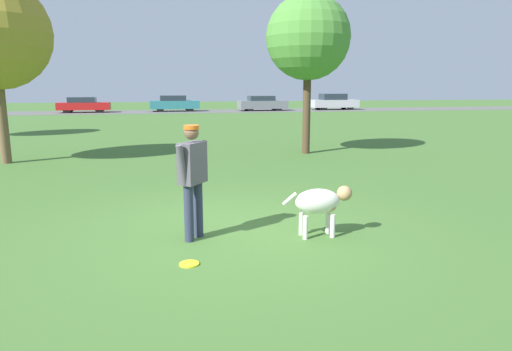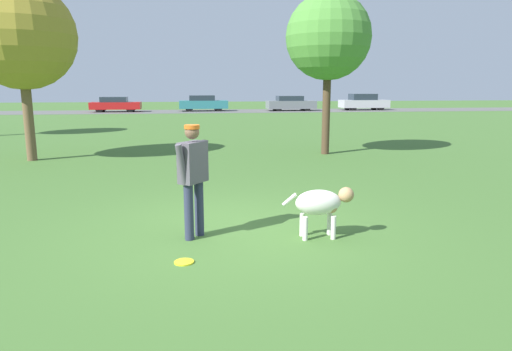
# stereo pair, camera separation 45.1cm
# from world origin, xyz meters

# --- Properties ---
(ground_plane) EXTENTS (120.00, 120.00, 0.00)m
(ground_plane) POSITION_xyz_m (0.00, 0.00, 0.00)
(ground_plane) COLOR #426B2D
(far_road_strip) EXTENTS (120.00, 6.00, 0.01)m
(far_road_strip) POSITION_xyz_m (0.00, 33.77, 0.01)
(far_road_strip) COLOR #5B5B59
(far_road_strip) RESTS_ON ground_plane
(person) EXTENTS (0.50, 0.60, 1.61)m
(person) POSITION_xyz_m (-0.55, -0.23, 0.95)
(person) COLOR #2D334C
(person) RESTS_ON ground_plane
(dog) EXTENTS (1.03, 0.37, 0.72)m
(dog) POSITION_xyz_m (1.24, -0.49, 0.50)
(dog) COLOR silver
(dog) RESTS_ON ground_plane
(frisbee) EXTENTS (0.24, 0.24, 0.02)m
(frisbee) POSITION_xyz_m (-0.69, -1.18, 0.01)
(frisbee) COLOR yellow
(frisbee) RESTS_ON ground_plane
(tree_near_right) EXTENTS (2.62, 2.62, 4.92)m
(tree_near_right) POSITION_xyz_m (3.68, 7.48, 3.59)
(tree_near_right) COLOR #4C3826
(tree_near_right) RESTS_ON ground_plane
(tree_near_left) EXTENTS (3.00, 3.00, 5.02)m
(tree_near_left) POSITION_xyz_m (-5.17, 7.43, 3.50)
(tree_near_left) COLOR brown
(tree_near_left) RESTS_ON ground_plane
(parked_car_red) EXTENTS (4.14, 1.70, 1.27)m
(parked_car_red) POSITION_xyz_m (-6.81, 33.82, 0.64)
(parked_car_red) COLOR red
(parked_car_red) RESTS_ON ground_plane
(parked_car_teal) EXTENTS (4.24, 1.83, 1.37)m
(parked_car_teal) POSITION_xyz_m (0.58, 34.14, 0.69)
(parked_car_teal) COLOR teal
(parked_car_teal) RESTS_ON ground_plane
(parked_car_grey) EXTENTS (4.30, 1.87, 1.31)m
(parked_car_grey) POSITION_xyz_m (8.32, 33.63, 0.65)
(parked_car_grey) COLOR slate
(parked_car_grey) RESTS_ON ground_plane
(parked_car_silver) EXTENTS (4.34, 1.82, 1.48)m
(parked_car_silver) POSITION_xyz_m (15.20, 33.86, 0.72)
(parked_car_silver) COLOR #B7B7BC
(parked_car_silver) RESTS_ON ground_plane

